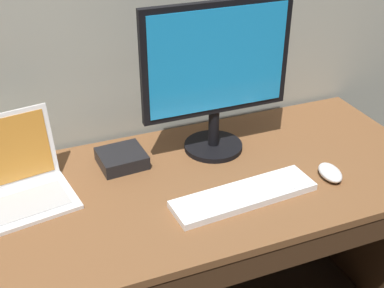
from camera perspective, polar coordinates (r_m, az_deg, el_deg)
name	(u,v)px	position (r m, az deg, el deg)	size (l,w,h in m)	color
desk	(167,244)	(1.73, -2.89, -11.31)	(1.84, 0.72, 0.75)	brown
laptop_white	(14,181)	(1.61, -19.53, -3.95)	(0.34, 0.30, 0.25)	white
external_monitor	(217,73)	(1.66, 2.80, 8.02)	(0.51, 0.21, 0.53)	black
wired_keyboard	(244,195)	(1.55, 5.93, -5.80)	(0.47, 0.16, 0.02)	white
computer_mouse	(330,173)	(1.69, 15.42, -3.15)	(0.07, 0.11, 0.04)	white
external_drive_box	(122,158)	(1.71, -7.98, -1.63)	(0.15, 0.14, 0.05)	black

